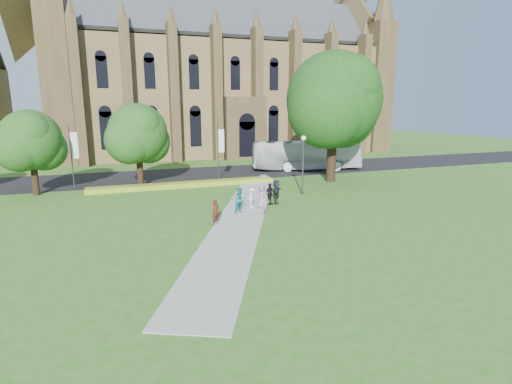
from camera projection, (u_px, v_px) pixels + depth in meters
name	position (u px, v px, depth m)	size (l,w,h in m)	color
ground	(246.00, 221.00, 27.58)	(160.00, 160.00, 0.00)	#31651E
road	(192.00, 174.00, 45.97)	(160.00, 10.00, 0.02)	black
footpath	(241.00, 217.00, 28.49)	(3.20, 30.00, 0.04)	#B2B2A8
flower_hedge	(184.00, 185.00, 39.02)	(18.00, 1.40, 0.45)	gold
cathedral	(227.00, 72.00, 64.63)	(52.60, 18.25, 28.00)	olive
streetlamp	(303.00, 158.00, 35.32)	(0.44, 0.44, 5.24)	#38383D
large_tree	(334.00, 100.00, 40.18)	(9.60, 9.60, 13.20)	#332114
street_tree_0	(30.00, 140.00, 34.48)	(5.20, 5.20, 7.50)	#332114
street_tree_1	(138.00, 133.00, 37.83)	(5.60, 5.60, 8.05)	#332114
banner_pole_0	(219.00, 149.00, 41.53)	(0.70, 0.10, 6.00)	#38383D
banner_pole_1	(73.00, 154.00, 36.93)	(0.70, 0.10, 6.00)	#38383D
tour_coach	(306.00, 155.00, 48.97)	(3.10, 13.24, 3.69)	white
pedestrian_0	(216.00, 212.00, 26.55)	(0.62, 0.41, 1.71)	#4C1A11
pedestrian_1	(240.00, 200.00, 29.45)	(0.92, 0.72, 1.89)	#176E73
pedestrian_2	(252.00, 198.00, 30.79)	(1.03, 0.59, 1.60)	white
pedestrian_3	(270.00, 194.00, 31.95)	(1.02, 0.42, 1.74)	black
pedestrian_4	(262.00, 196.00, 30.72)	(0.91, 0.59, 1.86)	gray
pedestrian_5	(276.00, 192.00, 32.19)	(1.78, 0.57, 1.92)	#25242C
pedestrian_6	(265.00, 205.00, 28.60)	(0.61, 0.40, 1.66)	gray
parasol	(264.00, 180.00, 30.60)	(0.75, 0.75, 0.66)	tan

